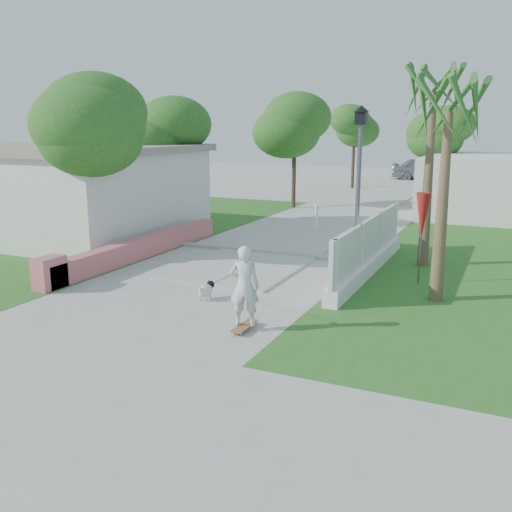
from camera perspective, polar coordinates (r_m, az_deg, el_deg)
The scene contains 21 objects.
ground at distance 12.67m, azimuth -9.68°, elevation -5.23°, with size 90.00×90.00×0.00m, color #B7B7B2.
path_strip at distance 30.92m, azimuth 11.67°, elevation 5.45°, with size 3.20×36.00×0.06m, color #B7B7B2.
curb at distance 17.74m, azimuth 1.24°, elevation 0.36°, with size 6.50×0.25×0.10m, color #999993.
grass_left at distance 22.98m, azimuth -12.95°, elevation 2.81°, with size 8.00×20.00×0.01m, color #2F6A21.
pink_wall at distance 17.24m, azimuth -12.18°, elevation 0.59°, with size 0.45×8.20×0.80m.
house_left at distance 21.89m, azimuth -18.46°, elevation 6.30°, with size 8.40×7.40×3.23m.
lattice_fence at distance 15.66m, azimuth 11.25°, elevation 0.27°, with size 0.35×7.00×1.50m.
building_right at distance 28.03m, azimuth 22.92°, elevation 6.57°, with size 6.00×8.00×2.60m, color silver.
street_lamp at distance 15.97m, azimuth 10.22°, elevation 7.40°, with size 0.44×0.44×4.44m.
bollard at distance 21.25m, azimuth 6.05°, elevation 3.85°, with size 0.14×0.14×1.09m.
patio_umbrella at distance 14.71m, azimuth 16.29°, elevation 3.72°, with size 0.36×0.36×2.30m.
tree_left_near at distance 17.17m, azimuth -17.14°, elevation 12.08°, with size 3.60×3.60×5.28m.
tree_left_mid at distance 22.15m, azimuth -9.45°, elevation 11.68°, with size 3.20×3.20×4.85m.
tree_path_left at distance 27.69m, azimuth 3.90°, elevation 12.71°, with size 3.40×3.40×5.23m.
tree_path_right at distance 30.10m, azimuth 18.05°, elevation 11.51°, with size 3.00×3.00×4.79m.
tree_path_far at distance 37.15m, azimuth 9.83°, elevation 12.60°, with size 3.20×3.20×5.17m.
palm_far at distance 16.56m, azimuth 17.30°, elevation 14.35°, with size 1.80×1.80×5.30m.
palm_near at distance 13.18m, azimuth 18.68°, elevation 12.47°, with size 1.80×1.80×4.70m.
skateboarder at distance 11.96m, azimuth -3.15°, elevation -2.46°, with size 2.01×2.07×1.69m.
dog at distance 13.14m, azimuth -5.00°, elevation -3.38°, with size 0.30×0.62×0.42m.
parked_car at distance 43.70m, azimuth 16.69°, elevation 8.35°, with size 1.98×4.93×1.68m, color #AAADB2.
Camera 1 is at (6.88, -9.90, 3.90)m, focal length 40.00 mm.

